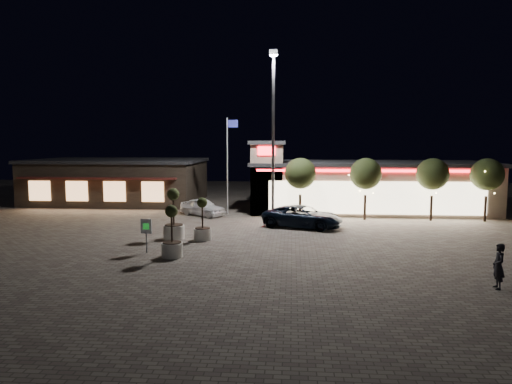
# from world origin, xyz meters

# --- Properties ---
(ground) EXTENTS (90.00, 90.00, 0.00)m
(ground) POSITION_xyz_m (0.00, 0.00, 0.00)
(ground) COLOR #70675A
(ground) RESTS_ON ground
(retail_building) EXTENTS (20.40, 8.40, 6.10)m
(retail_building) POSITION_xyz_m (9.51, 15.82, 2.21)
(retail_building) COLOR tan
(retail_building) RESTS_ON ground
(restaurant_building) EXTENTS (16.40, 11.00, 4.30)m
(restaurant_building) POSITION_xyz_m (-14.00, 19.97, 2.16)
(restaurant_building) COLOR #382D23
(restaurant_building) RESTS_ON ground
(floodlight_pole) EXTENTS (0.60, 0.40, 12.38)m
(floodlight_pole) POSITION_xyz_m (2.00, 8.00, 7.02)
(floodlight_pole) COLOR gray
(floodlight_pole) RESTS_ON ground
(flagpole) EXTENTS (0.95, 0.10, 8.00)m
(flagpole) POSITION_xyz_m (-1.90, 13.00, 4.74)
(flagpole) COLOR white
(flagpole) RESTS_ON ground
(string_tree_a) EXTENTS (2.42, 2.42, 4.79)m
(string_tree_a) POSITION_xyz_m (4.00, 11.00, 3.56)
(string_tree_a) COLOR #332319
(string_tree_a) RESTS_ON ground
(string_tree_b) EXTENTS (2.42, 2.42, 4.79)m
(string_tree_b) POSITION_xyz_m (9.00, 11.00, 3.56)
(string_tree_b) COLOR #332319
(string_tree_b) RESTS_ON ground
(string_tree_c) EXTENTS (2.42, 2.42, 4.79)m
(string_tree_c) POSITION_xyz_m (14.00, 11.00, 3.56)
(string_tree_c) COLOR #332319
(string_tree_c) RESTS_ON ground
(string_tree_d) EXTENTS (2.42, 2.42, 4.79)m
(string_tree_d) POSITION_xyz_m (18.00, 11.00, 3.56)
(string_tree_d) COLOR #332319
(string_tree_d) RESTS_ON ground
(pickup_truck) EXTENTS (6.10, 4.19, 1.55)m
(pickup_truck) POSITION_xyz_m (4.13, 7.38, 0.78)
(pickup_truck) COLOR black
(pickup_truck) RESTS_ON ground
(white_sedan) EXTENTS (4.34, 3.71, 1.41)m
(white_sedan) POSITION_xyz_m (-3.93, 11.99, 0.70)
(white_sedan) COLOR white
(white_sedan) RESTS_ON ground
(pedestrian) EXTENTS (0.48, 0.70, 1.88)m
(pedestrian) POSITION_xyz_m (11.81, -5.59, 0.94)
(pedestrian) COLOR black
(pedestrian) RESTS_ON ground
(planter_left) EXTENTS (1.29, 1.29, 3.18)m
(planter_left) POSITION_xyz_m (-3.92, 2.84, 0.98)
(planter_left) COLOR silver
(planter_left) RESTS_ON ground
(planter_mid) EXTENTS (1.12, 1.12, 2.75)m
(planter_mid) POSITION_xyz_m (-2.87, -1.51, 0.85)
(planter_mid) COLOR silver
(planter_mid) RESTS_ON ground
(planter_right) EXTENTS (1.07, 1.07, 2.64)m
(planter_right) POSITION_xyz_m (-2.09, 2.70, 0.82)
(planter_right) COLOR silver
(planter_right) RESTS_ON ground
(valet_sign) EXTENTS (0.61, 0.10, 1.86)m
(valet_sign) POSITION_xyz_m (-4.48, -0.76, 1.30)
(valet_sign) COLOR gray
(valet_sign) RESTS_ON ground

